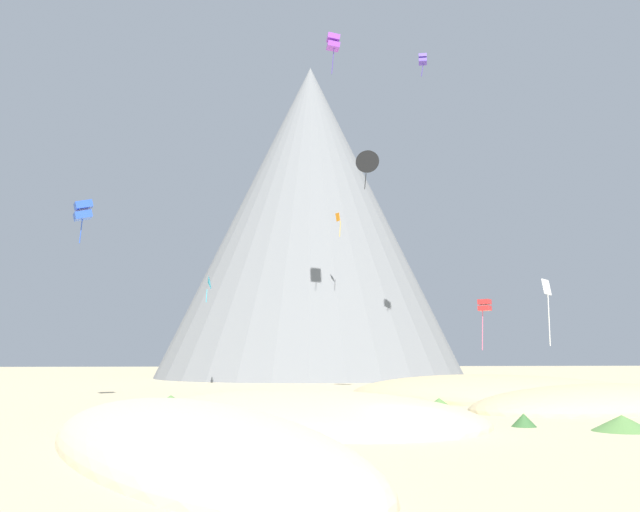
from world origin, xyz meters
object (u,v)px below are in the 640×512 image
object	(u,v)px
kite_white_low	(547,297)
rock_massif	(314,236)
kite_indigo_high	(423,59)
kite_red_low	(485,306)
bush_near_left	(215,401)
kite_black_mid	(368,162)
kite_cyan_low	(209,283)
kite_orange_mid	(338,220)
kite_blue_mid	(83,211)
bush_scatter_east	(171,400)
bush_low_patch	(357,405)
bush_far_right	(524,420)
bush_mid_center	(622,423)
kite_violet_high	(333,42)
bush_ridge_crest	(439,402)

from	to	relation	value
kite_white_low	rock_massif	bearing A→B (deg)	-62.43
kite_indigo_high	kite_red_low	bearing A→B (deg)	-70.50
bush_near_left	kite_red_low	bearing A→B (deg)	20.21
kite_black_mid	kite_cyan_low	bearing A→B (deg)	-28.56
kite_orange_mid	kite_indigo_high	xyz separation A→B (m)	(7.54, -15.24, 15.67)
kite_black_mid	kite_indigo_high	bearing A→B (deg)	-121.55
kite_white_low	kite_black_mid	distance (m)	24.34
kite_blue_mid	kite_indigo_high	xyz separation A→B (m)	(32.66, 16.82, 21.89)
bush_scatter_east	kite_black_mid	size ratio (longest dim) A/B	0.50
bush_low_patch	kite_white_low	xyz separation A→B (m)	(15.67, 7.06, 7.32)
bush_scatter_east	rock_massif	bearing A→B (deg)	74.73
kite_indigo_high	kite_red_low	xyz separation A→B (m)	(1.20, -13.82, -28.94)
bush_near_left	kite_cyan_low	bearing A→B (deg)	93.68
bush_near_left	kite_blue_mid	world-z (taller)	kite_blue_mid
bush_scatter_east	rock_massif	size ratio (longest dim) A/B	0.03
bush_low_patch	bush_scatter_east	distance (m)	14.78
kite_orange_mid	bush_far_right	bearing A→B (deg)	17.34
kite_orange_mid	rock_massif	bearing A→B (deg)	-162.77
kite_blue_mid	kite_black_mid	xyz separation A→B (m)	(24.87, 10.00, 7.67)
kite_indigo_high	bush_mid_center	bearing A→B (deg)	-79.21
bush_far_right	kite_indigo_high	world-z (taller)	kite_indigo_high
bush_low_patch	kite_violet_high	xyz separation A→B (m)	(2.94, 31.39, 38.31)
bush_scatter_east	kite_red_low	xyz separation A→B (m)	(26.13, 7.64, 7.45)
bush_far_right	kite_violet_high	world-z (taller)	kite_violet_high
kite_black_mid	kite_blue_mid	bearing A→B (deg)	39.15
bush_near_left	kite_violet_high	world-z (taller)	kite_violet_high
kite_indigo_high	kite_cyan_low	bearing A→B (deg)	172.41
rock_massif	kite_white_low	size ratio (longest dim) A/B	13.18
bush_scatter_east	rock_massif	world-z (taller)	rock_massif
bush_near_left	kite_orange_mid	bearing A→B (deg)	69.20
kite_orange_mid	kite_violet_high	bearing A→B (deg)	5.85
bush_ridge_crest	bush_far_right	bearing A→B (deg)	-89.68
rock_massif	kite_white_low	xyz separation A→B (m)	(10.66, -63.65, -15.51)
bush_low_patch	rock_massif	xyz separation A→B (m)	(5.01, 70.71, 22.83)
kite_black_mid	kite_violet_high	bearing A→B (deg)	-56.67
bush_near_left	bush_low_patch	bearing A→B (deg)	-42.18
rock_massif	kite_black_mid	xyz separation A→B (m)	(0.23, -47.31, -0.79)
kite_blue_mid	kite_red_low	xyz separation A→B (m)	(33.86, 3.00, -7.05)
bush_scatter_east	kite_orange_mid	size ratio (longest dim) A/B	0.63
bush_mid_center	kite_red_low	bearing A→B (deg)	81.98
bush_ridge_crest	kite_indigo_high	world-z (taller)	kite_indigo_high
bush_ridge_crest	kite_black_mid	bearing A→B (deg)	94.10
bush_ridge_crest	kite_violet_high	xyz separation A→B (m)	(-3.62, 26.39, 38.48)
bush_low_patch	kite_indigo_high	xyz separation A→B (m)	(13.03, 30.22, 36.26)
kite_red_low	kite_orange_mid	bearing A→B (deg)	55.38
bush_near_left	kite_white_low	xyz separation A→B (m)	(24.43, -0.88, 7.47)
bush_scatter_east	kite_black_mid	distance (m)	31.62
kite_white_low	kite_black_mid	xyz separation A→B (m)	(-10.42, 16.35, 14.72)
bush_low_patch	bush_far_right	distance (m)	11.24
kite_blue_mid	rock_massif	bearing A→B (deg)	137.81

